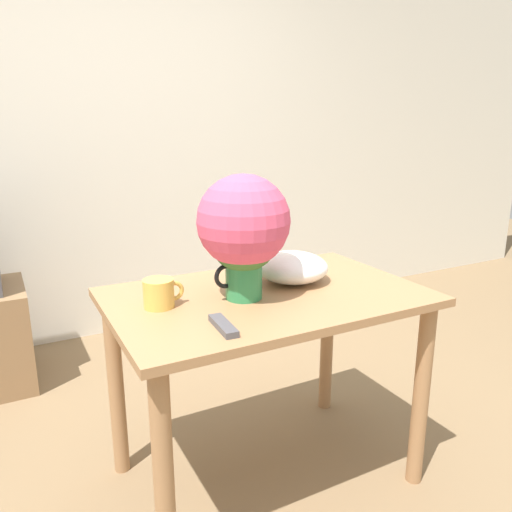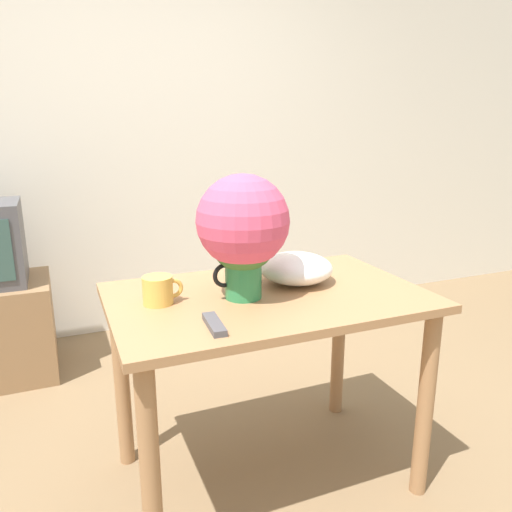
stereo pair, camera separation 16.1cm
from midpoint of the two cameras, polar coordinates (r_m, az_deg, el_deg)
name	(u,v)px [view 1 (the left image)]	position (r m, az deg, el deg)	size (l,w,h in m)	color
wall_back	(98,132)	(3.31, -19.05, 13.20)	(8.00, 0.05, 2.60)	silver
table	(267,327)	(1.85, -1.31, -8.15)	(1.12, 0.72, 0.77)	#A3754C
flower_vase	(243,229)	(1.69, -4.19, 3.09)	(0.32, 0.32, 0.43)	#2D844C
coffee_mug	(160,293)	(1.70, -13.65, -4.20)	(0.14, 0.10, 0.10)	gold
white_bowl	(292,267)	(1.91, 1.71, -1.31)	(0.28, 0.28, 0.11)	white
remote_control	(223,326)	(1.50, -6.86, -7.97)	(0.05, 0.16, 0.02)	#4C4C51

